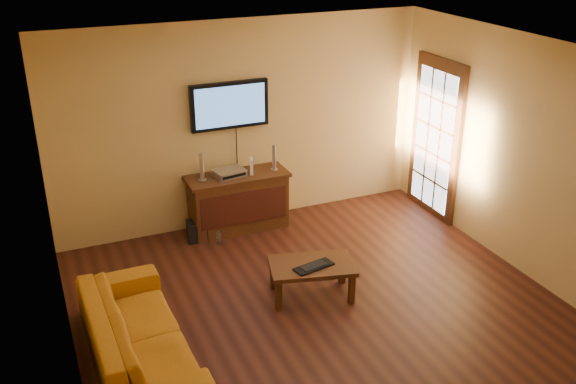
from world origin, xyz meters
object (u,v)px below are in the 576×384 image
coffee_table (312,269)px  bottle (219,238)px  av_receiver (229,173)px  television (230,105)px  speaker_right (274,159)px  sofa (137,327)px  media_console (238,202)px  keyboard (314,266)px  subwoofer (197,231)px  game_console (252,166)px  speaker_left (202,168)px

coffee_table → bottle: coffee_table is taller
av_receiver → coffee_table: bearing=-90.8°
television → speaker_right: size_ratio=3.00×
sofa → av_receiver: 2.85m
media_console → bottle: bearing=-140.0°
keyboard → television: bearing=94.8°
subwoofer → keyboard: keyboard is taller
game_console → subwoofer: size_ratio=0.81×
speaker_right → bottle: 1.25m
speaker_right → keyboard: size_ratio=0.73×
television → sofa: 3.28m
television → sofa: size_ratio=0.48×
speaker_right → keyboard: bearing=-99.7°
speaker_left → av_receiver: 0.38m
speaker_left → game_console: (0.66, -0.02, -0.07)m
speaker_left → av_receiver: size_ratio=0.96×
speaker_right → subwoofer: (-1.11, -0.07, -0.80)m
speaker_left → bottle: (0.08, -0.32, -0.85)m
sofa → game_console: 3.01m
speaker_left → game_console: speaker_left is taller
av_receiver → bottle: av_receiver is taller
speaker_left → coffee_table: bearing=-70.6°
coffee_table → speaker_left: 2.06m
media_console → subwoofer: bearing=-171.3°
speaker_right → av_receiver: speaker_right is taller
television → speaker_right: (0.51, -0.23, -0.71)m
sofa → av_receiver: size_ratio=5.45×
av_receiver → bottle: bearing=-139.2°
subwoofer → bottle: subwoofer is taller
speaker_left → media_console: bearing=0.1°
coffee_table → keyboard: (-0.01, -0.08, 0.07)m
game_console → bottle: size_ratio=1.04×
subwoofer → television: bearing=35.3°
bottle → keyboard: (0.56, -1.62, 0.33)m
media_console → speaker_right: size_ratio=3.92×
speaker_left → television: bearing=24.7°
speaker_right → keyboard: (-0.33, -1.92, -0.51)m
television → keyboard: size_ratio=2.19×
media_console → sofa: size_ratio=0.63×
keyboard → bottle: bearing=109.1°
coffee_table → speaker_left: bearing=109.4°
speaker_left → subwoofer: bearing=-146.0°
subwoofer → game_console: bearing=13.7°
coffee_table → sofa: 2.00m
media_console → av_receiver: av_receiver is taller
game_console → media_console: bearing=-164.4°
speaker_left → av_receiver: speaker_left is taller
sofa → speaker_left: size_ratio=5.69×
television → coffee_table: size_ratio=1.00×
subwoofer → sofa: bearing=-109.7°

